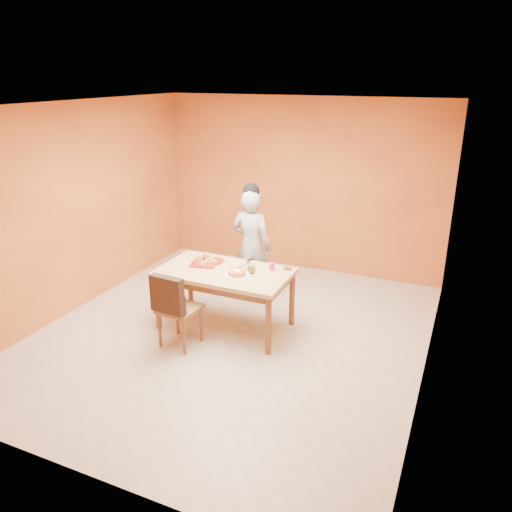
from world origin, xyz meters
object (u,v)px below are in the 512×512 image
at_px(person, 251,246).
at_px(magenta_glass, 272,266).
at_px(checker_tin, 287,268).
at_px(sponge_cake, 237,273).
at_px(dining_chair, 178,307).
at_px(dining_table, 225,278).
at_px(red_dinner_plate, 213,261).
at_px(pastry_platter, 205,263).
at_px(egg_ornament, 251,268).

distance_m(person, magenta_glass, 0.83).
bearing_deg(checker_tin, magenta_glass, -148.01).
relative_size(person, sponge_cake, 7.27).
bearing_deg(sponge_cake, dining_chair, -132.83).
distance_m(dining_table, red_dinner_plate, 0.35).
bearing_deg(red_dinner_plate, sponge_cake, -31.43).
relative_size(dining_table, magenta_glass, 17.78).
distance_m(dining_chair, pastry_platter, 0.78).
height_order(magenta_glass, checker_tin, magenta_glass).
distance_m(dining_chair, red_dinner_plate, 0.87).
relative_size(person, egg_ornament, 12.56).
bearing_deg(pastry_platter, egg_ornament, -4.35).
bearing_deg(person, egg_ornament, 117.16).
distance_m(dining_table, dining_chair, 0.71).
bearing_deg(pastry_platter, red_dinner_plate, 57.67).
bearing_deg(checker_tin, person, 143.91).
bearing_deg(person, checker_tin, 146.79).
bearing_deg(egg_ornament, magenta_glass, 59.50).
bearing_deg(magenta_glass, dining_chair, -132.82).
height_order(dining_table, egg_ornament, egg_ornament).
xyz_separation_m(dining_table, sponge_cake, (0.21, -0.08, 0.13)).
xyz_separation_m(pastry_platter, egg_ornament, (0.67, -0.05, 0.05)).
bearing_deg(person, red_dinner_plate, 73.64).
bearing_deg(magenta_glass, egg_ornament, -132.62).
xyz_separation_m(dining_chair, pastry_platter, (-0.05, 0.72, 0.29)).
bearing_deg(dining_chair, red_dinner_plate, 92.75).
height_order(person, magenta_glass, person).
bearing_deg(egg_ornament, checker_tin, 53.18).
height_order(pastry_platter, sponge_cake, sponge_cake).
bearing_deg(person, pastry_platter, 71.70).
relative_size(dining_table, sponge_cake, 7.36).
relative_size(pastry_platter, red_dinner_plate, 1.20).
relative_size(dining_chair, egg_ornament, 7.41).
bearing_deg(pastry_platter, dining_table, -16.99).
bearing_deg(checker_tin, red_dinner_plate, -171.30).
distance_m(red_dinner_plate, sponge_cake, 0.56).
distance_m(magenta_glass, checker_tin, 0.19).
bearing_deg(checker_tin, dining_chair, -134.90).
bearing_deg(checker_tin, pastry_platter, -166.18).
bearing_deg(pastry_platter, person, 68.82).
relative_size(dining_table, pastry_platter, 4.92).
xyz_separation_m(person, checker_tin, (0.71, -0.52, -0.01)).
bearing_deg(dining_chair, person, 84.52).
relative_size(sponge_cake, egg_ornament, 1.73).
xyz_separation_m(sponge_cake, magenta_glass, (0.31, 0.33, 0.01)).
xyz_separation_m(pastry_platter, magenta_glass, (0.85, 0.15, 0.04)).
distance_m(egg_ornament, magenta_glass, 0.27).
distance_m(pastry_platter, magenta_glass, 0.86).
relative_size(pastry_platter, magenta_glass, 3.61).
distance_m(red_dinner_plate, checker_tin, 0.96).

